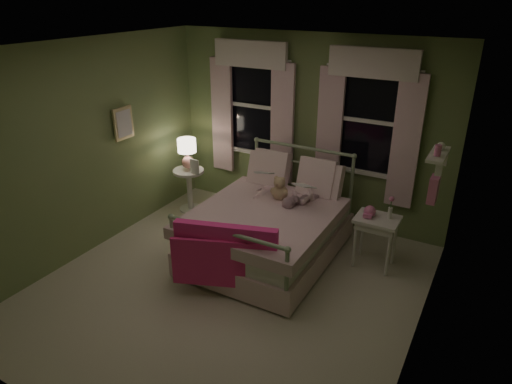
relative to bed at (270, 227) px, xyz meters
The scene contains 18 objects.
room_shell 1.25m from the bed, 94.83° to the right, with size 4.20×4.20×4.20m.
bed is the anchor object (origin of this frame).
pink_throw 1.05m from the bed, 90.00° to the right, with size 1.08×0.50×0.71m.
child_left 0.72m from the bed, 123.60° to the left, with size 0.24×0.16×0.66m, color #F7D1DD.
child_right 0.77m from the bed, 56.40° to the left, with size 0.39×0.30×0.80m, color #F7D1DD.
book_left 0.66m from the bed, 148.52° to the left, with size 0.20×0.27×0.03m, color beige.
book_right 0.63m from the bed, 31.48° to the left, with size 0.20×0.27×0.02m, color beige.
teddy_bear 0.49m from the bed, 90.00° to the left, with size 0.24×0.20×0.32m.
nightstand_left 1.73m from the bed, 161.61° to the left, with size 0.46×0.46×0.65m.
table_lamp 1.82m from the bed, 161.61° to the left, with size 0.27×0.27×0.45m.
book_nightstand 1.63m from the bed, 163.19° to the left, with size 0.16×0.22×0.02m, color beige.
nightstand_right 1.29m from the bed, 17.38° to the left, with size 0.50×0.40×0.64m.
pink_toy 1.23m from the bed, 18.60° to the left, with size 0.14×0.19×0.14m.
bud_vase 1.47m from the bed, 17.86° to the left, with size 0.06×0.06×0.28m.
window_left 1.94m from the bed, 128.13° to the left, with size 1.34×0.13×1.96m.
window_right 1.88m from the bed, 56.50° to the left, with size 1.34×0.13×1.96m.
wall_shelf 2.16m from the bed, ahead, with size 0.15×0.50×0.60m.
framed_picture 2.32m from the bed, behind, with size 0.03×0.32×0.42m.
Camera 1 is at (2.35, -3.59, 3.10)m, focal length 32.00 mm.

